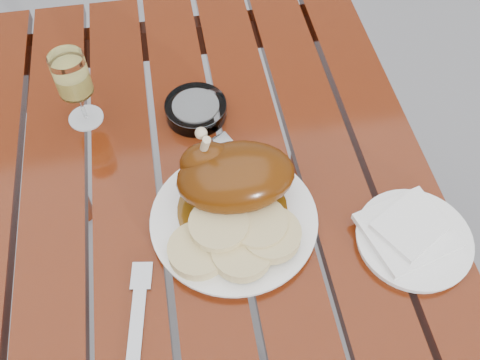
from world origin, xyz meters
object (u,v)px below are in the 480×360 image
object	(u,v)px
dinner_plate	(234,220)
wine_glass	(76,90)
side_plate	(414,239)
table	(211,314)
ashtray	(196,109)

from	to	relation	value
dinner_plate	wine_glass	distance (m)	0.36
wine_glass	side_plate	xyz separation A→B (m)	(0.50, -0.34, -0.07)
table	wine_glass	distance (m)	0.55
wine_glass	ashtray	bearing A→B (deg)	-7.08
dinner_plate	side_plate	size ratio (longest dim) A/B	1.47
wine_glass	side_plate	bearing A→B (deg)	-34.71
wine_glass	side_plate	world-z (taller)	wine_glass
wine_glass	side_plate	size ratio (longest dim) A/B	0.83
dinner_plate	wine_glass	bearing A→B (deg)	130.98
dinner_plate	side_plate	bearing A→B (deg)	-16.65
dinner_plate	wine_glass	world-z (taller)	wine_glass
table	dinner_plate	distance (m)	0.39
dinner_plate	wine_glass	xyz separation A→B (m)	(-0.23, 0.26, 0.07)
ashtray	table	bearing A→B (deg)	-95.55
table	dinner_plate	bearing A→B (deg)	-3.19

